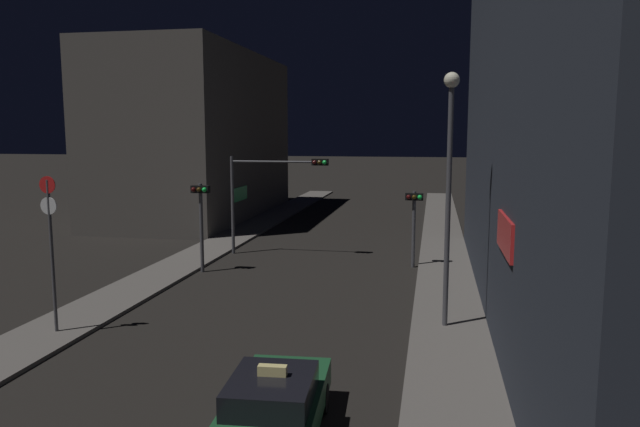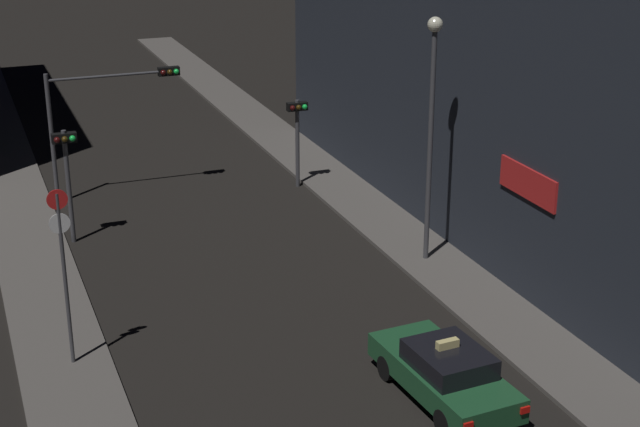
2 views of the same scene
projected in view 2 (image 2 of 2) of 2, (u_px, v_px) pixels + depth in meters
name	position (u px, v px, depth m)	size (l,w,h in m)	color
sidewalk_left	(14.00, 189.00, 37.83)	(2.35, 59.15, 0.13)	#5B5651
sidewalk_right	(301.00, 156.00, 41.88)	(2.35, 59.15, 0.13)	#5B5651
taxi	(445.00, 372.00, 23.30)	(2.08, 4.56, 1.62)	#1E512D
traffic_light_overhead	(104.00, 104.00, 35.96)	(4.95, 0.42, 4.92)	#47474C
traffic_light_left_kerb	(67.00, 163.00, 31.98)	(0.80, 0.42, 3.91)	#47474C
traffic_light_right_kerb	(297.00, 125.00, 37.48)	(0.80, 0.42, 3.48)	#47474C
sign_pole_left	(64.00, 263.00, 24.04)	(0.52, 0.10, 4.69)	#47474C
street_lamp_near_block	(432.00, 107.00, 29.60)	(0.47, 0.47, 7.72)	#47474C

